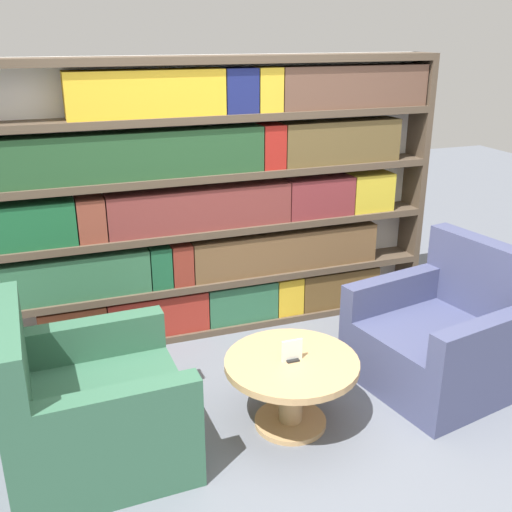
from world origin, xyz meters
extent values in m
plane|color=slate|center=(0.00, 0.00, 0.00)|extent=(14.00, 14.00, 0.00)
cube|color=silver|center=(0.00, 1.53, 0.98)|extent=(3.26, 0.05, 1.96)
cube|color=brown|center=(1.61, 1.41, 0.98)|extent=(0.05, 0.30, 1.96)
cube|color=brown|center=(0.00, 1.41, 0.03)|extent=(3.16, 0.30, 0.05)
cube|color=brown|center=(0.00, 1.41, 0.39)|extent=(3.16, 0.30, 0.05)
cube|color=brown|center=(0.00, 1.41, 0.78)|extent=(3.16, 0.30, 0.05)
cube|color=brown|center=(0.00, 1.41, 1.17)|extent=(3.16, 0.30, 0.05)
cube|color=brown|center=(0.00, 1.41, 1.57)|extent=(3.16, 0.30, 0.05)
cube|color=brown|center=(0.00, 1.41, 1.93)|extent=(3.16, 0.30, 0.05)
cube|color=brown|center=(-1.06, 1.38, 0.20)|extent=(0.45, 0.20, 0.29)
cube|color=maroon|center=(-0.47, 1.38, 0.20)|extent=(0.71, 0.20, 0.29)
cube|color=#2F6946|center=(0.16, 1.38, 0.20)|extent=(0.53, 0.20, 0.29)
cube|color=gold|center=(0.53, 1.38, 0.20)|extent=(0.20, 0.20, 0.29)
cube|color=brown|center=(0.97, 1.38, 0.20)|extent=(0.65, 0.20, 0.29)
cube|color=#316844|center=(-0.99, 1.38, 0.56)|extent=(0.95, 0.20, 0.29)
cube|color=#1C5B37|center=(-0.44, 1.38, 0.56)|extent=(0.14, 0.20, 0.29)
cube|color=maroon|center=(-0.29, 1.38, 0.56)|extent=(0.14, 0.20, 0.29)
cube|color=brown|center=(0.51, 1.38, 0.56)|extent=(1.45, 0.20, 0.29)
cube|color=#1A5A31|center=(-1.22, 1.38, 0.95)|extent=(0.49, 0.20, 0.29)
cube|color=brown|center=(-0.87, 1.38, 0.95)|extent=(0.18, 0.20, 0.29)
cube|color=brown|center=(-0.13, 1.38, 0.95)|extent=(1.29, 0.20, 0.29)
cube|color=maroon|center=(0.77, 1.38, 0.95)|extent=(0.51, 0.20, 0.29)
cube|color=gold|center=(1.20, 1.38, 0.95)|extent=(0.33, 0.20, 0.29)
cube|color=#244D2A|center=(-0.57, 1.38, 1.35)|extent=(1.74, 0.20, 0.30)
cube|color=#A62019|center=(0.39, 1.38, 1.35)|extent=(0.16, 0.20, 0.30)
cube|color=brown|center=(0.93, 1.38, 1.35)|extent=(0.90, 0.20, 0.30)
cube|color=gold|center=(-0.46, 1.38, 1.74)|extent=(1.00, 0.20, 0.29)
cube|color=navy|center=(0.16, 1.38, 1.74)|extent=(0.22, 0.20, 0.29)
cube|color=gold|center=(0.36, 1.38, 1.74)|extent=(0.17, 0.20, 0.29)
cube|color=brown|center=(1.01, 1.38, 1.74)|extent=(1.12, 0.20, 0.29)
cube|color=#336047|center=(-1.02, 0.21, 0.19)|extent=(0.91, 0.90, 0.39)
cube|color=#336047|center=(-1.39, 0.20, 0.63)|extent=(0.17, 0.87, 0.49)
cube|color=#336047|center=(-0.93, -0.16, 0.50)|extent=(0.75, 0.14, 0.22)
cube|color=#336047|center=(-0.96, 0.59, 0.50)|extent=(0.75, 0.14, 0.22)
cube|color=#42476B|center=(1.07, 0.21, 0.19)|extent=(1.03, 1.02, 0.39)
cube|color=#42476B|center=(1.43, 0.28, 0.63)|extent=(0.30, 0.88, 0.49)
cube|color=#42476B|center=(0.93, 0.56, 0.50)|extent=(0.75, 0.26, 0.22)
cube|color=#42476B|center=(1.07, -0.17, 0.50)|extent=(0.75, 0.26, 0.22)
cylinder|color=tan|center=(0.03, 0.11, 0.19)|extent=(0.13, 0.13, 0.38)
cylinder|color=tan|center=(0.03, 0.11, 0.01)|extent=(0.41, 0.41, 0.03)
cylinder|color=tan|center=(0.03, 0.11, 0.40)|extent=(0.74, 0.74, 0.04)
cube|color=black|center=(0.03, 0.11, 0.42)|extent=(0.07, 0.06, 0.01)
cube|color=silver|center=(0.03, 0.11, 0.48)|extent=(0.12, 0.01, 0.12)
camera|label=1|loc=(-1.14, -2.51, 2.11)|focal=42.00mm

